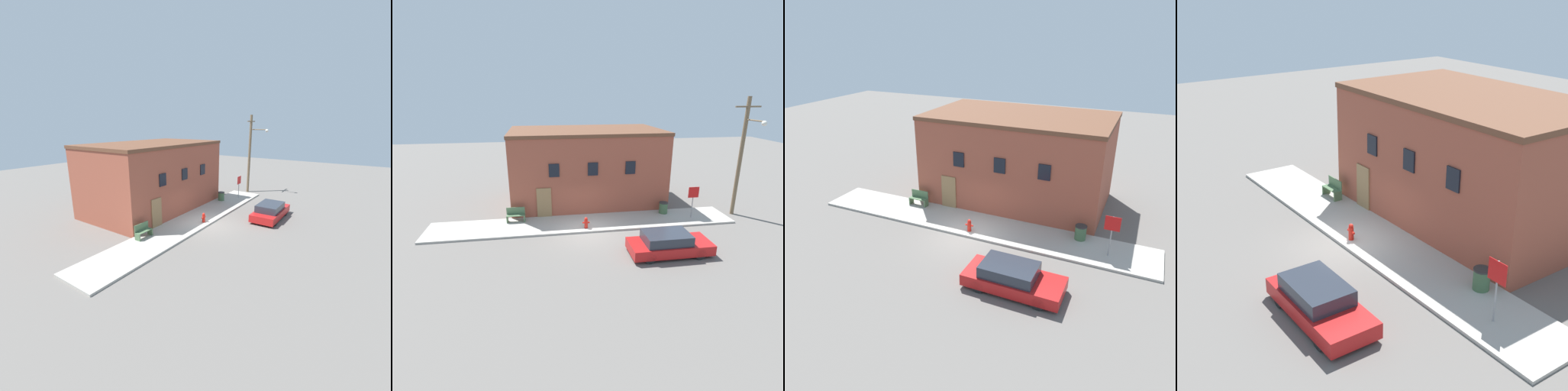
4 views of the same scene
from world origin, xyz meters
TOP-DOWN VIEW (x-y plane):
  - ground_plane at (0.00, 0.00)m, footprint 80.00×80.00m
  - sidewalk at (0.00, 1.45)m, footprint 20.17×2.89m
  - brick_building at (0.82, 6.21)m, footprint 11.45×6.76m
  - fire_hydrant at (-0.01, 0.53)m, footprint 0.46×0.22m
  - stop_sign at (7.47, 1.16)m, footprint 0.75×0.06m
  - bench at (-4.50, 2.33)m, footprint 1.21×0.44m
  - trash_bin at (5.86, 2.23)m, footprint 0.63×0.63m
  - parked_car at (3.94, -3.21)m, footprint 4.44×1.84m

SIDE VIEW (x-z plane):
  - ground_plane at x=0.00m, z-range 0.00..0.00m
  - sidewalk at x=0.00m, z-range 0.00..0.13m
  - fire_hydrant at x=-0.01m, z-range 0.13..0.85m
  - trash_bin at x=5.86m, z-range 0.13..0.94m
  - bench at x=-4.50m, z-range 0.09..1.04m
  - parked_car at x=3.94m, z-range -0.02..1.22m
  - stop_sign at x=7.47m, z-range 0.58..2.78m
  - brick_building at x=0.82m, z-range 0.00..5.74m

